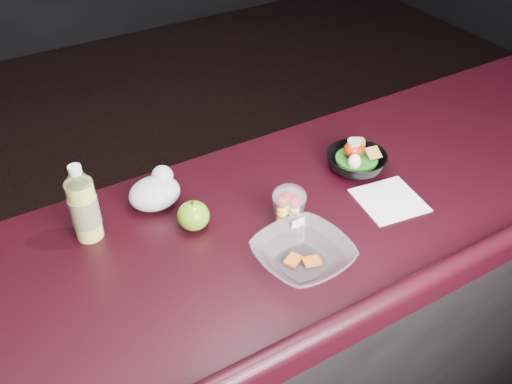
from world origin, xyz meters
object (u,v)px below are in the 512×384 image
lemonade_bottle (84,208)px  takeout_bowl (303,255)px  snack_bowl (356,161)px  green_apple (193,216)px  fruit_cup (289,207)px

lemonade_bottle → takeout_bowl: lemonade_bottle is taller
lemonade_bottle → snack_bowl: 0.74m
takeout_bowl → snack_bowl: bearing=34.2°
lemonade_bottle → green_apple: lemonade_bottle is taller
green_apple → snack_bowl: size_ratio=0.39×
snack_bowl → takeout_bowl: snack_bowl is taller
green_apple → takeout_bowl: (0.16, -0.24, -0.01)m
fruit_cup → snack_bowl: 0.31m
fruit_cup → takeout_bowl: fruit_cup is taller
lemonade_bottle → fruit_cup: lemonade_bottle is taller
fruit_cup → snack_bowl: fruit_cup is taller
green_apple → snack_bowl: (0.50, -0.01, -0.01)m
takeout_bowl → green_apple: bearing=123.4°
fruit_cup → snack_bowl: bearing=19.3°
lemonade_bottle → green_apple: bearing=-23.9°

